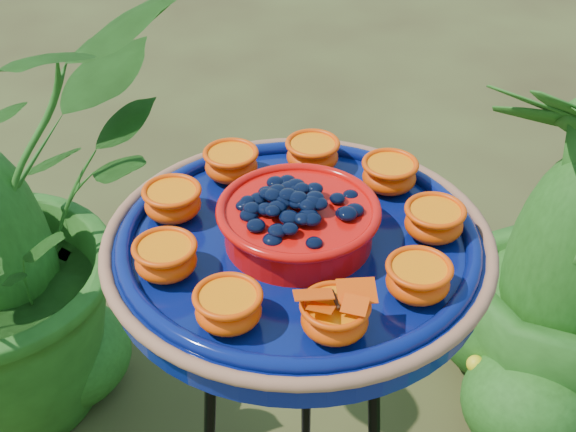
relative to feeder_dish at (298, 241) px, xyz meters
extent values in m
torus|color=black|center=(0.00, 0.00, -0.05)|extent=(0.31, 0.31, 0.02)
cylinder|color=black|center=(0.04, 0.14, -0.49)|extent=(0.04, 0.09, 0.88)
cylinder|color=#071257|center=(0.00, 0.00, -0.02)|extent=(0.55, 0.55, 0.04)
torus|color=#966144|center=(0.00, 0.00, 0.00)|extent=(0.47, 0.47, 0.02)
torus|color=#071257|center=(0.00, 0.00, 0.00)|extent=(0.43, 0.43, 0.02)
cylinder|color=red|center=(0.00, 0.00, 0.02)|extent=(0.21, 0.21, 0.04)
torus|color=red|center=(0.00, 0.00, 0.05)|extent=(0.19, 0.19, 0.01)
ellipsoid|color=black|center=(0.00, 0.00, 0.05)|extent=(0.16, 0.16, 0.03)
ellipsoid|color=#FE4402|center=(0.16, -0.01, 0.02)|extent=(0.07, 0.07, 0.04)
cylinder|color=orange|center=(0.16, -0.01, 0.04)|extent=(0.06, 0.06, 0.01)
ellipsoid|color=#FE4402|center=(0.13, 0.10, 0.02)|extent=(0.07, 0.07, 0.04)
cylinder|color=orange|center=(0.13, 0.10, 0.04)|extent=(0.06, 0.06, 0.01)
ellipsoid|color=#FE4402|center=(0.04, 0.16, 0.02)|extent=(0.07, 0.07, 0.04)
cylinder|color=orange|center=(0.04, 0.16, 0.04)|extent=(0.06, 0.06, 0.01)
ellipsoid|color=#FE4402|center=(-0.07, 0.15, 0.02)|extent=(0.07, 0.07, 0.04)
cylinder|color=orange|center=(-0.07, 0.15, 0.04)|extent=(0.06, 0.06, 0.01)
ellipsoid|color=#FE4402|center=(-0.15, 0.07, 0.02)|extent=(0.07, 0.07, 0.04)
cylinder|color=orange|center=(-0.15, 0.07, 0.04)|extent=(0.06, 0.06, 0.01)
ellipsoid|color=#FE4402|center=(-0.16, -0.04, 0.02)|extent=(0.07, 0.07, 0.04)
cylinder|color=orange|center=(-0.16, -0.04, 0.04)|extent=(0.06, 0.06, 0.01)
ellipsoid|color=#FE4402|center=(-0.09, -0.13, 0.02)|extent=(0.07, 0.07, 0.04)
cylinder|color=orange|center=(-0.09, -0.13, 0.04)|extent=(0.06, 0.06, 0.01)
ellipsoid|color=#FE4402|center=(0.02, -0.16, 0.02)|extent=(0.07, 0.07, 0.04)
cylinder|color=orange|center=(0.02, -0.16, 0.04)|extent=(0.06, 0.06, 0.01)
ellipsoid|color=#FE4402|center=(0.12, -0.11, 0.02)|extent=(0.07, 0.07, 0.04)
cylinder|color=orange|center=(0.12, -0.11, 0.04)|extent=(0.06, 0.06, 0.01)
cylinder|color=black|center=(0.02, -0.16, 0.05)|extent=(0.01, 0.03, 0.00)
cube|color=#FF5905|center=(-0.01, -0.16, 0.05)|extent=(0.04, 0.03, 0.01)
cube|color=#FF5905|center=(0.04, -0.16, 0.05)|extent=(0.04, 0.03, 0.01)
imported|color=#1F4A13|center=(0.68, 0.54, -0.51)|extent=(0.67, 0.67, 0.85)
camera|label=1|loc=(-0.10, -0.75, 0.59)|focal=50.00mm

